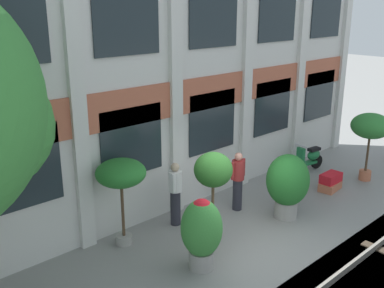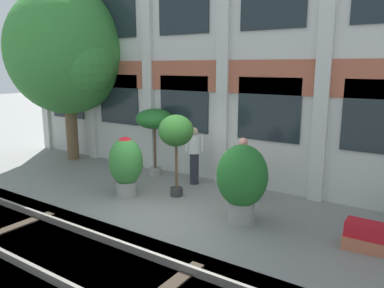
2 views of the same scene
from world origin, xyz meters
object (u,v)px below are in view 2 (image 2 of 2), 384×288
Objects in this scene: broadleaf_tree at (67,55)px; potted_plant_square_trough at (365,237)px; potted_plant_ribbed_drum at (126,163)px; resident_watching_tracks at (194,154)px; potted_plant_terracotta_small at (176,133)px; potted_plant_fluted_column at (242,179)px; potted_plant_low_pan at (154,121)px; resident_by_doorway at (243,167)px.

broadleaf_tree is 7.40× the size of potted_plant_square_trough.
broadleaf_tree is at bearing 157.42° from potted_plant_ribbed_drum.
broadleaf_tree is 5.66m from potted_plant_ribbed_drum.
potted_plant_square_trough is 0.49× the size of resident_watching_tracks.
broadleaf_tree reaches higher than potted_plant_terracotta_small.
potted_plant_terracotta_small is at bearing 174.91° from potted_plant_square_trough.
resident_watching_tracks is at bearing 99.47° from potted_plant_terracotta_small.
potted_plant_terracotta_small is 1.30× the size of resident_watching_tracks.
potted_plant_fluted_column reaches higher than resident_watching_tracks.
potted_plant_terracotta_small is 1.03× the size of potted_plant_low_pan.
resident_by_doorway is (-0.58, 1.20, -0.10)m from potted_plant_fluted_column.
potted_plant_fluted_column is at bearing 2.95° from potted_plant_ribbed_drum.
potted_plant_fluted_column is at bearing -24.51° from potted_plant_low_pan.
resident_watching_tracks is (0.91, 1.87, -0.01)m from potted_plant_ribbed_drum.
broadleaf_tree is at bearing -94.18° from resident_by_doorway.
resident_by_doorway is (3.35, -0.59, -0.84)m from potted_plant_low_pan.
resident_watching_tracks is (-4.88, 1.55, 0.65)m from potted_plant_square_trough.
broadleaf_tree reaches higher than potted_plant_ribbed_drum.
potted_plant_ribbed_drum is 3.04m from resident_by_doorway.
potted_plant_low_pan is 1.75m from resident_watching_tracks.
resident_by_doorway is at bearing 21.24° from potted_plant_terracotta_small.
broadleaf_tree is 6.13m from resident_watching_tracks.
broadleaf_tree reaches higher than potted_plant_low_pan.
potted_plant_low_pan reaches higher than potted_plant_fluted_column.
resident_by_doorway reaches higher than potted_plant_ribbed_drum.
resident_by_doorway is at bearing -3.98° from broadleaf_tree.
resident_watching_tracks is at bearing 144.41° from potted_plant_fluted_column.
potted_plant_ribbed_drum is 3.29m from potted_plant_fluted_column.
potted_plant_square_trough is 5.83m from potted_plant_ribbed_drum.
resident_by_doorway is (-3.08, 1.05, 0.63)m from potted_plant_square_trough.
potted_plant_fluted_column is 1.34m from resident_by_doorway.
potted_plant_low_pan is 1.28× the size of resident_by_doorway.
resident_watching_tracks is at bearing 162.38° from potted_plant_square_trough.
potted_plant_square_trough is 0.50× the size of resident_by_doorway.
potted_plant_terracotta_small is at bearing 34.12° from potted_plant_ribbed_drum.
potted_plant_square_trough is at bearing 32.42° from resident_watching_tracks.
potted_plant_ribbed_drum is 0.73× the size of potted_plant_terracotta_small.
potted_plant_square_trough is at bearing -5.09° from potted_plant_terracotta_small.
potted_plant_fluted_column is (7.79, -1.70, -2.80)m from broadleaf_tree.
potted_plant_low_pan is at bearing 107.96° from potted_plant_ribbed_drum.
resident_by_doorway is at bearing 26.81° from potted_plant_ribbed_drum.
resident_by_doorway is 1.88m from resident_watching_tracks.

